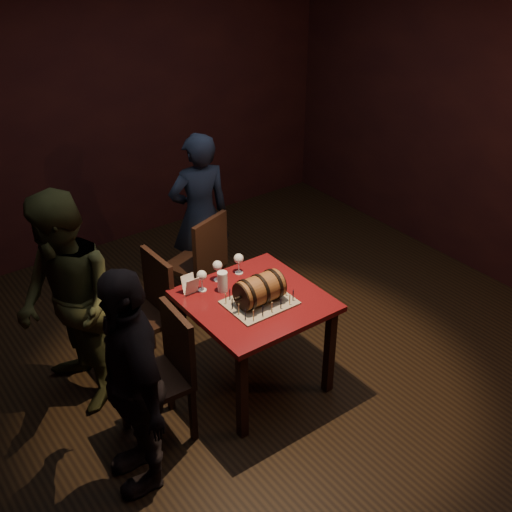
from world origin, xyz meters
The scene contains 16 objects.
room_shell centered at (0.00, 0.00, 1.40)m, with size 5.04×5.04×2.80m.
pub_table centered at (-0.17, -0.14, 0.64)m, with size 0.90×0.90×0.75m.
cake_board centered at (-0.18, -0.20, 0.76)m, with size 0.45×0.35×0.01m, color gray.
barrel_cake centered at (-0.18, -0.20, 0.86)m, with size 0.37×0.22×0.22m.
birthday_candles centered at (-0.18, -0.20, 0.80)m, with size 0.40×0.30×0.09m.
wine_glass_left centered at (-0.41, 0.16, 0.87)m, with size 0.07×0.07×0.16m.
wine_glass_mid centered at (-0.24, 0.21, 0.87)m, with size 0.07×0.07×0.16m.
wine_glass_right centered at (-0.07, 0.20, 0.87)m, with size 0.07×0.07×0.16m.
pint_of_ale centered at (-0.29, 0.08, 0.82)m, with size 0.07×0.07×0.15m.
menu_card centered at (-0.49, 0.18, 0.81)m, with size 0.10×0.05×0.13m, color white, non-canonical shape.
chair_back centered at (0.01, 0.86, 0.52)m, with size 0.51×0.51×0.93m.
chair_left_rear centered at (-0.67, 0.50, 0.52)m, with size 0.41×0.41×0.93m.
chair_left_front centered at (-0.91, -0.18, 0.52)m, with size 0.42×0.42×0.93m.
person_back centered at (0.22, 1.20, 0.74)m, with size 0.54×0.35×1.48m, color #1B2337.
person_left_rear centered at (-1.26, 0.48, 0.80)m, with size 0.78×0.61×1.60m, color #383C1E.
person_left_front centered at (-1.24, -0.41, 0.76)m, with size 0.89×0.37×1.51m, color black.
Camera 1 is at (-2.33, -3.10, 3.23)m, focal length 45.00 mm.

